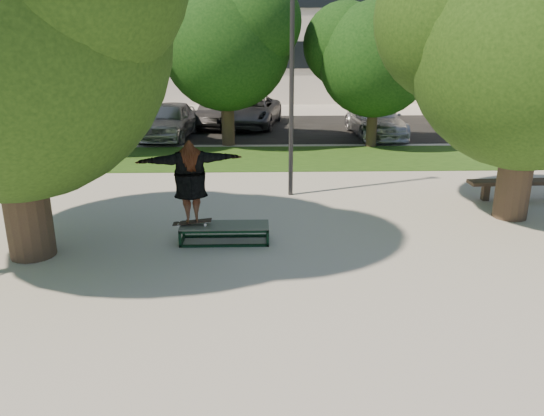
{
  "coord_description": "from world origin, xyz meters",
  "views": [
    {
      "loc": [
        0.12,
        -8.57,
        4.0
      ],
      "look_at": [
        0.38,
        0.6,
        1.05
      ],
      "focal_mm": 35.0,
      "sensor_mm": 36.0,
      "label": 1
    }
  ],
  "objects_px": {
    "grind_box": "(225,233)",
    "tree_right": "(530,33)",
    "car_grey": "(251,111)",
    "car_silver_b": "(375,120)",
    "car_dark": "(217,113)",
    "car_silver_a": "(169,120)",
    "bench": "(532,183)",
    "lamppost": "(292,73)"
  },
  "relations": [
    {
      "from": "grind_box",
      "to": "tree_right",
      "type": "bearing_deg",
      "value": 12.92
    },
    {
      "from": "car_grey",
      "to": "car_silver_b",
      "type": "distance_m",
      "value": 5.92
    },
    {
      "from": "car_dark",
      "to": "car_grey",
      "type": "distance_m",
      "value": 1.59
    },
    {
      "from": "grind_box",
      "to": "car_silver_a",
      "type": "xyz_separation_m",
      "value": [
        -2.94,
        11.9,
        0.56
      ]
    },
    {
      "from": "car_silver_a",
      "to": "bench",
      "type": "bearing_deg",
      "value": -35.63
    },
    {
      "from": "car_silver_a",
      "to": "lamppost",
      "type": "bearing_deg",
      "value": -57.43
    },
    {
      "from": "tree_right",
      "to": "car_silver_b",
      "type": "xyz_separation_m",
      "value": [
        -0.78,
        10.76,
        -3.41
      ]
    },
    {
      "from": "tree_right",
      "to": "car_silver_b",
      "type": "distance_m",
      "value": 11.31
    },
    {
      "from": "tree_right",
      "to": "lamppost",
      "type": "distance_m",
      "value": 5.36
    },
    {
      "from": "grind_box",
      "to": "car_silver_b",
      "type": "distance_m",
      "value": 13.52
    },
    {
      "from": "tree_right",
      "to": "car_silver_b",
      "type": "relative_size",
      "value": 1.37
    },
    {
      "from": "tree_right",
      "to": "car_silver_a",
      "type": "xyz_separation_m",
      "value": [
        -9.42,
        10.42,
        -3.34
      ]
    },
    {
      "from": "car_dark",
      "to": "grind_box",
      "type": "bearing_deg",
      "value": -73.86
    },
    {
      "from": "lamppost",
      "to": "car_silver_b",
      "type": "xyz_separation_m",
      "value": [
        4.14,
        8.85,
        -2.46
      ]
    },
    {
      "from": "car_silver_a",
      "to": "car_grey",
      "type": "relative_size",
      "value": 0.87
    },
    {
      "from": "lamppost",
      "to": "car_grey",
      "type": "height_order",
      "value": "lamppost"
    },
    {
      "from": "tree_right",
      "to": "grind_box",
      "type": "height_order",
      "value": "tree_right"
    },
    {
      "from": "car_dark",
      "to": "car_silver_b",
      "type": "relative_size",
      "value": 0.83
    },
    {
      "from": "grind_box",
      "to": "car_dark",
      "type": "distance_m",
      "value": 14.8
    },
    {
      "from": "car_dark",
      "to": "car_grey",
      "type": "xyz_separation_m",
      "value": [
        1.58,
        0.15,
        0.06
      ]
    },
    {
      "from": "tree_right",
      "to": "car_silver_a",
      "type": "bearing_deg",
      "value": 132.12
    },
    {
      "from": "bench",
      "to": "grind_box",
      "type": "bearing_deg",
      "value": -162.13
    },
    {
      "from": "bench",
      "to": "car_silver_b",
      "type": "relative_size",
      "value": 0.7
    },
    {
      "from": "car_silver_a",
      "to": "car_silver_b",
      "type": "xyz_separation_m",
      "value": [
        8.64,
        0.35,
        -0.06
      ]
    },
    {
      "from": "car_dark",
      "to": "car_silver_a",
      "type": "bearing_deg",
      "value": -110.27
    },
    {
      "from": "car_silver_a",
      "to": "grind_box",
      "type": "bearing_deg",
      "value": -71.44
    },
    {
      "from": "tree_right",
      "to": "lamppost",
      "type": "relative_size",
      "value": 1.07
    },
    {
      "from": "bench",
      "to": "car_silver_b",
      "type": "xyz_separation_m",
      "value": [
        -2.07,
        9.43,
        0.26
      ]
    },
    {
      "from": "car_silver_b",
      "to": "car_dark",
      "type": "bearing_deg",
      "value": 157.51
    },
    {
      "from": "grind_box",
      "to": "car_grey",
      "type": "bearing_deg",
      "value": 88.42
    },
    {
      "from": "bench",
      "to": "car_silver_a",
      "type": "bearing_deg",
      "value": 137.64
    },
    {
      "from": "bench",
      "to": "car_silver_a",
      "type": "distance_m",
      "value": 14.05
    },
    {
      "from": "tree_right",
      "to": "car_dark",
      "type": "bearing_deg",
      "value": 119.97
    },
    {
      "from": "car_silver_b",
      "to": "bench",
      "type": "bearing_deg",
      "value": -80.11
    },
    {
      "from": "car_silver_a",
      "to": "car_grey",
      "type": "distance_m",
      "value": 4.5
    },
    {
      "from": "lamppost",
      "to": "bench",
      "type": "height_order",
      "value": "lamppost"
    },
    {
      "from": "grind_box",
      "to": "car_silver_a",
      "type": "bearing_deg",
      "value": 103.89
    },
    {
      "from": "lamppost",
      "to": "car_dark",
      "type": "xyz_separation_m",
      "value": [
        -2.73,
        11.35,
        -2.51
      ]
    },
    {
      "from": "car_silver_a",
      "to": "tree_right",
      "type": "bearing_deg",
      "value": -43.21
    },
    {
      "from": "tree_right",
      "to": "grind_box",
      "type": "bearing_deg",
      "value": -167.08
    },
    {
      "from": "car_silver_a",
      "to": "car_silver_b",
      "type": "distance_m",
      "value": 8.65
    },
    {
      "from": "lamppost",
      "to": "car_grey",
      "type": "relative_size",
      "value": 1.2
    }
  ]
}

